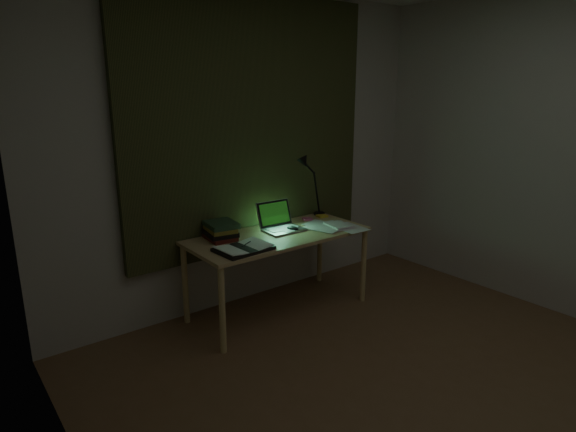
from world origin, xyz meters
The scene contains 13 objects.
floor centered at (0.00, 0.00, 0.00)m, with size 3.50×4.00×0.00m, color brown.
wall_back centered at (0.00, 2.00, 1.25)m, with size 3.50×0.00×2.50m, color beige.
wall_left centered at (-1.75, 0.00, 1.25)m, with size 0.00×4.00×2.50m, color beige.
curtain centered at (0.00, 1.96, 1.45)m, with size 2.20×0.06×2.00m, color #2C341A.
desk centered at (-0.02, 1.61, 0.32)m, with size 1.42×0.62×0.65m, color tan, non-canonical shape.
laptop centered at (0.07, 1.65, 0.76)m, with size 0.31×0.35×0.22m, color #AAA9AE, non-canonical shape.
open_textbook centered at (-0.44, 1.45, 0.67)m, with size 0.37×0.27×0.03m, color white, non-canonical shape.
book_stack centered at (-0.43, 1.78, 0.72)m, with size 0.21×0.25×0.13m, color white, non-canonical shape.
loose_papers centered at (0.44, 1.50, 0.66)m, with size 0.33×0.35×0.02m, color silver, non-canonical shape.
mouse centered at (0.13, 1.61, 0.67)m, with size 0.06×0.10×0.04m, color black.
sticky_yellow centered at (0.59, 1.79, 0.66)m, with size 0.08×0.08×0.02m, color gold.
sticky_pink centered at (0.43, 1.79, 0.66)m, with size 0.07×0.07×0.02m, color #E4588D.
desk_lamp centered at (0.63, 1.86, 0.92)m, with size 0.36×0.28×0.54m, color black, non-canonical shape.
Camera 1 is at (-2.14, -1.25, 1.75)m, focal length 30.00 mm.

